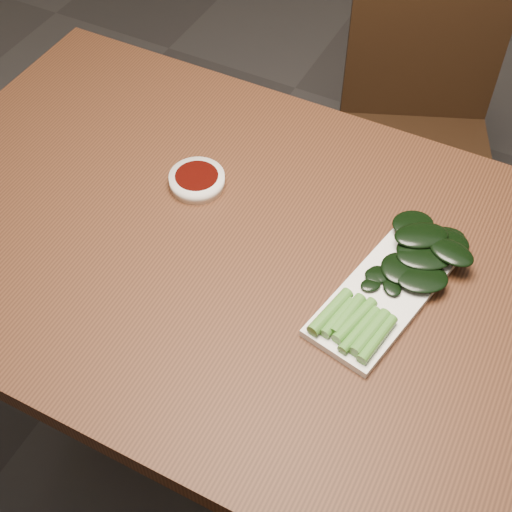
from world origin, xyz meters
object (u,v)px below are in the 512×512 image
Objects in this scene: table at (275,285)px; serving_plate at (387,290)px; chair_far at (417,127)px; sauce_bowl at (197,180)px; gai_lan at (406,272)px.

serving_plate is at bearing 5.92° from table.
sauce_bowl is (-0.24, -0.65, 0.28)m from chair_far.
serving_plate is 0.99× the size of gai_lan.
sauce_bowl is at bearing 156.10° from table.
gai_lan is (0.20, 0.05, 0.10)m from table.
chair_far reaches higher than gai_lan.
serving_plate is (0.19, 0.02, 0.08)m from table.
sauce_bowl is at bearing 169.76° from serving_plate.
sauce_bowl is 0.30× the size of gai_lan.
serving_plate is (0.39, -0.07, -0.01)m from sauce_bowl.
serving_plate is at bearing -10.24° from sauce_bowl.
chair_far is 0.77m from gai_lan.
table is 14.04× the size of sauce_bowl.
chair_far reaches higher than table.
serving_plate is 0.04m from gai_lan.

